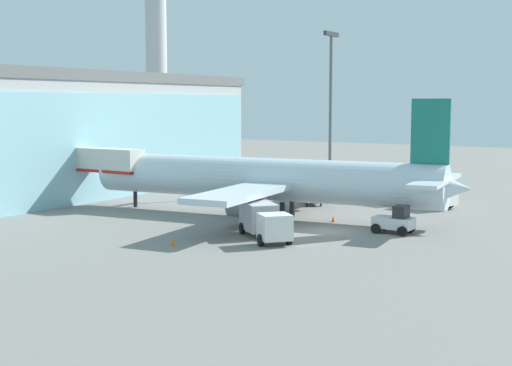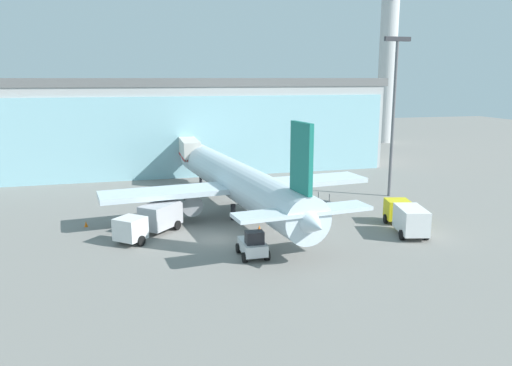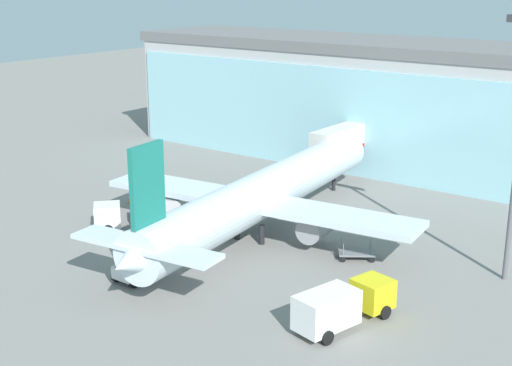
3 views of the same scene
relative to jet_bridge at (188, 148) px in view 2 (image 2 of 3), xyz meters
name	(u,v)px [view 2 (image 2 of 3)]	position (x,y,z in m)	size (l,w,h in m)	color
ground	(218,240)	(-0.56, -27.02, -4.55)	(240.00, 240.00, 0.00)	gray
terminal_building	(177,124)	(-0.56, 8.95, 2.47)	(64.00, 15.90, 14.03)	#B0B0B0
jet_bridge	(188,148)	(0.00, 0.00, 0.00)	(2.28, 11.42, 5.94)	beige
control_tower	(389,41)	(47.06, 31.62, 17.16)	(7.24, 7.24, 36.19)	silver
apron_light_mast	(394,104)	(22.52, -15.58, 6.53)	(3.20, 0.40, 18.67)	#59595E
airplane	(237,181)	(2.95, -18.87, -1.07)	(28.35, 37.68, 10.88)	silver
catering_truck	(151,220)	(-6.15, -24.24, -3.08)	(6.46, 6.94, 2.65)	silver
fuel_truck	(406,217)	(16.88, -29.00, -3.08)	(3.81, 7.61, 2.65)	yellow
baggage_cart	(318,203)	(12.11, -18.83, -4.05)	(3.20, 2.94, 1.50)	slate
pushback_tug	(253,245)	(1.44, -32.04, -3.58)	(2.17, 3.21, 2.30)	silver
safety_cone_nose	(259,228)	(3.69, -25.41, -4.28)	(0.36, 0.36, 0.55)	orange
safety_cone_wingtip	(86,224)	(-12.21, -20.06, -4.28)	(0.36, 0.36, 0.55)	orange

